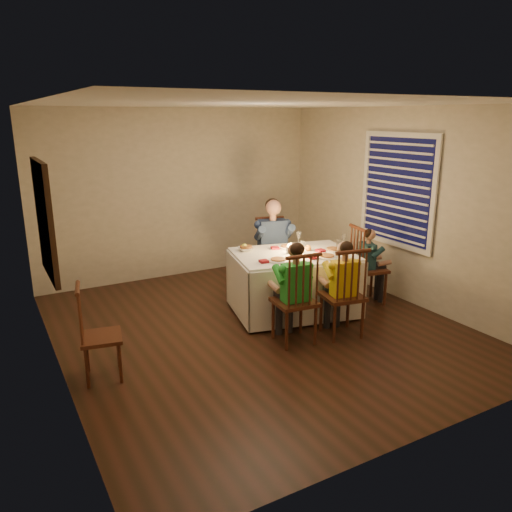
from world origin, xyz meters
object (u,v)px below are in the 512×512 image
chair_adult (273,291)px  serving_bowl (246,249)px  chair_near_left (294,341)px  adult (273,291)px  dining_table (294,270)px  child_yellow (340,334)px  child_teal (366,302)px  chair_near_right (340,334)px  chair_end (366,302)px  child_green (294,341)px  chair_extra (105,377)px

chair_adult → serving_bowl: (-0.65, -0.39, 0.82)m
chair_near_left → adult: 1.68m
dining_table → child_yellow: (0.10, -0.87, -0.56)m
child_teal → serving_bowl: size_ratio=5.10×
chair_near_right → chair_end: size_ratio=1.00×
adult → child_green: (-0.66, -1.55, 0.00)m
chair_near_right → chair_end: bearing=-135.4°
chair_end → child_teal: 0.00m
serving_bowl → chair_adult: bearing=31.1°
chair_near_right → child_teal: (0.98, 0.67, 0.00)m
dining_table → chair_adult: bearing=90.4°
child_teal → chair_extra: bearing=106.6°
chair_near_right → adult: size_ratio=0.79×
chair_extra → child_green: child_green is taller
child_teal → chair_near_left: bearing=121.0°
dining_table → chair_end: 1.23m
chair_end → serving_bowl: serving_bowl is taller
dining_table → chair_near_right: size_ratio=1.59×
chair_near_left → child_teal: (1.56, 0.55, 0.00)m
child_green → serving_bowl: serving_bowl is taller
chair_near_left → chair_adult: bearing=-107.3°
child_green → serving_bowl: size_ratio=5.75×
dining_table → child_green: (-0.49, -0.76, -0.56)m
chair_extra → serving_bowl: 2.42m
chair_end → chair_extra: size_ratio=1.12×
chair_end → chair_extra: 3.64m
child_green → chair_near_left: bearing=5.7°
chair_near_left → chair_end: same height
dining_table → serving_bowl: bearing=152.2°
child_teal → serving_bowl: 1.86m
chair_near_left → chair_end: 1.66m
dining_table → child_green: bearing=-110.2°
chair_extra → adult: bearing=-53.0°
dining_table → chair_near_right: bearing=-71.3°
chair_extra → child_green: size_ratio=0.83×
chair_near_right → child_green: 0.59m
chair_near_left → serving_bowl: (0.01, 1.16, 0.82)m
adult → child_yellow: adult is taller
child_yellow → serving_bowl: bearing=-55.5°
serving_bowl → chair_extra: bearing=-155.9°
chair_near_left → serving_bowl: serving_bowl is taller
chair_near_right → child_teal: 1.19m
child_green → child_yellow: bearing=174.2°
chair_adult → child_green: 1.68m
child_green → child_teal: child_green is taller
chair_extra → child_teal: (3.63, 0.32, 0.00)m
chair_end → adult: adult is taller
child_yellow → chair_end: bearing=-135.4°
child_green → child_yellow: size_ratio=1.03×
chair_near_right → child_yellow: 0.00m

